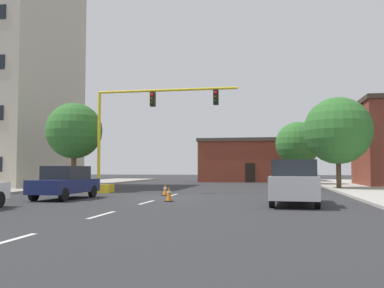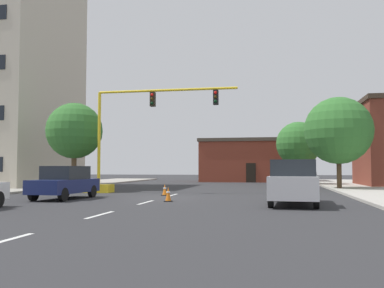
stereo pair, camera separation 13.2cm
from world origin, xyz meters
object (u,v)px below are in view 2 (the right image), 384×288
(tree_left_near, at_px, (74,131))
(tree_right_far, at_px, (299,144))
(pickup_truck_silver, at_px, (294,183))
(traffic_cone_roadside_b, at_px, (168,194))
(traffic_signal_gantry, at_px, (118,158))
(traffic_cone_roadside_a, at_px, (165,190))
(sedan_navy_mid_left, at_px, (65,182))
(tree_right_mid, at_px, (338,131))

(tree_left_near, bearing_deg, tree_right_far, 41.13)
(pickup_truck_silver, relative_size, traffic_cone_roadside_b, 7.61)
(traffic_signal_gantry, distance_m, pickup_truck_silver, 13.29)
(traffic_signal_gantry, height_order, traffic_cone_roadside_a, traffic_signal_gantry)
(sedan_navy_mid_left, distance_m, traffic_cone_roadside_a, 5.88)
(tree_right_far, distance_m, pickup_truck_silver, 22.77)
(pickup_truck_silver, relative_size, sedan_navy_mid_left, 1.20)
(tree_right_mid, distance_m, traffic_cone_roadside_a, 14.83)
(traffic_signal_gantry, bearing_deg, pickup_truck_silver, -33.62)
(tree_right_mid, relative_size, traffic_cone_roadside_a, 10.21)
(tree_right_mid, relative_size, sedan_navy_mid_left, 1.52)
(sedan_navy_mid_left, relative_size, traffic_cone_roadside_a, 6.70)
(sedan_navy_mid_left, bearing_deg, traffic_signal_gantry, 83.23)
(tree_right_far, distance_m, tree_left_near, 21.59)
(tree_left_near, bearing_deg, traffic_cone_roadside_a, -23.57)
(traffic_cone_roadside_a, relative_size, traffic_cone_roadside_b, 0.95)
(traffic_cone_roadside_a, bearing_deg, tree_right_far, 63.15)
(traffic_signal_gantry, xyz_separation_m, sedan_navy_mid_left, (-0.71, -6.01, -1.43))
(traffic_cone_roadside_a, bearing_deg, traffic_cone_roadside_b, -73.55)
(traffic_signal_gantry, height_order, traffic_cone_roadside_b, traffic_signal_gantry)
(tree_right_far, bearing_deg, traffic_signal_gantry, -129.66)
(traffic_signal_gantry, relative_size, traffic_cone_roadside_b, 14.13)
(tree_right_mid, bearing_deg, traffic_cone_roadside_b, -127.07)
(tree_right_mid, xyz_separation_m, traffic_cone_roadside_a, (-11.24, -8.75, -4.12))
(sedan_navy_mid_left, xyz_separation_m, traffic_cone_roadside_a, (4.48, 3.77, -0.55))
(pickup_truck_silver, relative_size, traffic_cone_roadside_a, 8.05)
(tree_left_near, distance_m, sedan_navy_mid_left, 8.31)
(sedan_navy_mid_left, bearing_deg, traffic_cone_roadside_a, 40.03)
(traffic_signal_gantry, distance_m, sedan_navy_mid_left, 6.21)
(tree_left_near, xyz_separation_m, traffic_cone_roadside_a, (7.43, -3.24, -3.92))
(pickup_truck_silver, bearing_deg, traffic_cone_roadside_a, 144.94)
(traffic_cone_roadside_b, bearing_deg, traffic_cone_roadside_a, 106.45)
(traffic_signal_gantry, xyz_separation_m, pickup_truck_silver, (11.01, -7.32, -1.34))
(traffic_signal_gantry, relative_size, pickup_truck_silver, 1.86)
(traffic_cone_roadside_a, bearing_deg, tree_left_near, 156.43)
(traffic_signal_gantry, relative_size, tree_right_far, 1.68)
(traffic_signal_gantry, relative_size, sedan_navy_mid_left, 2.23)
(pickup_truck_silver, bearing_deg, traffic_cone_roadside_b, 173.53)
(pickup_truck_silver, distance_m, traffic_cone_roadside_a, 8.87)
(tree_right_mid, bearing_deg, sedan_navy_mid_left, -141.49)
(tree_right_far, height_order, sedan_navy_mid_left, tree_right_far)
(traffic_signal_gantry, bearing_deg, tree_right_far, 50.34)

